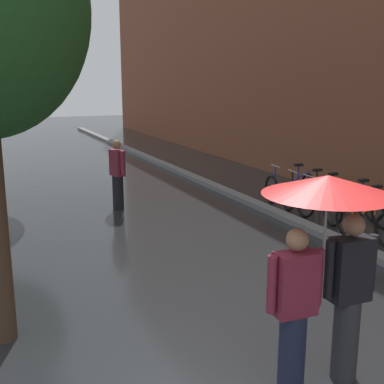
% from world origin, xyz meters
% --- Properties ---
extents(kerb_strip, '(0.30, 36.00, 0.12)m').
position_xyz_m(kerb_strip, '(3.20, 10.00, 0.06)').
color(kerb_strip, slate).
rests_on(kerb_strip, ground).
extents(parked_bicycle_2, '(1.15, 0.81, 0.96)m').
position_xyz_m(parked_bicycle_2, '(4.10, 3.89, 0.38)').
color(parked_bicycle_2, black).
rests_on(parked_bicycle_2, ground).
extents(parked_bicycle_3, '(1.14, 0.80, 0.96)m').
position_xyz_m(parked_bicycle_3, '(4.31, 4.53, 0.38)').
color(parked_bicycle_3, black).
rests_on(parked_bicycle_3, ground).
extents(parked_bicycle_4, '(1.10, 0.73, 0.96)m').
position_xyz_m(parked_bicycle_4, '(4.20, 5.35, 0.38)').
color(parked_bicycle_4, black).
rests_on(parked_bicycle_4, ground).
extents(parked_bicycle_5, '(1.17, 0.85, 0.96)m').
position_xyz_m(parked_bicycle_5, '(4.20, 5.93, 0.38)').
color(parked_bicycle_5, black).
rests_on(parked_bicycle_5, ground).
extents(parked_bicycle_6, '(1.16, 0.83, 0.96)m').
position_xyz_m(parked_bicycle_6, '(4.23, 6.70, 0.38)').
color(parked_bicycle_6, black).
rests_on(parked_bicycle_6, ground).
extents(couple_under_umbrella, '(1.21, 1.21, 2.12)m').
position_xyz_m(couple_under_umbrella, '(0.07, 0.26, 1.45)').
color(couple_under_umbrella, '#1E233D').
rests_on(couple_under_umbrella, ground).
extents(pedestrian_walking_midground, '(0.30, 0.58, 1.64)m').
position_xyz_m(pedestrian_walking_midground, '(0.10, 7.73, 0.84)').
color(pedestrian_walking_midground, black).
rests_on(pedestrian_walking_midground, ground).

